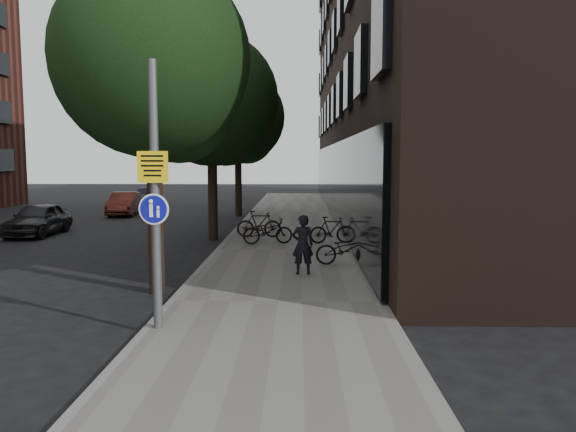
{
  "coord_description": "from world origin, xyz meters",
  "views": [
    {
      "loc": [
        0.68,
        -8.17,
        3.1
      ],
      "look_at": [
        0.47,
        2.51,
        2.0
      ],
      "focal_mm": 35.0,
      "sensor_mm": 36.0,
      "label": 1
    }
  ],
  "objects_px": {
    "pedestrian": "(303,245)",
    "parked_bike_facade_near": "(346,249)",
    "parked_car_near": "(38,219)",
    "signpost": "(155,196)"
  },
  "relations": [
    {
      "from": "pedestrian",
      "to": "parked_bike_facade_near",
      "type": "xyz_separation_m",
      "value": [
        1.23,
        1.31,
        -0.33
      ]
    },
    {
      "from": "parked_bike_facade_near",
      "to": "pedestrian",
      "type": "bearing_deg",
      "value": 136.81
    },
    {
      "from": "parked_bike_facade_near",
      "to": "parked_car_near",
      "type": "relative_size",
      "value": 0.44
    },
    {
      "from": "signpost",
      "to": "parked_car_near",
      "type": "relative_size",
      "value": 1.21
    },
    {
      "from": "signpost",
      "to": "pedestrian",
      "type": "bearing_deg",
      "value": 66.48
    },
    {
      "from": "parked_bike_facade_near",
      "to": "parked_car_near",
      "type": "distance_m",
      "value": 13.67
    },
    {
      "from": "signpost",
      "to": "parked_bike_facade_near",
      "type": "relative_size",
      "value": 2.73
    },
    {
      "from": "signpost",
      "to": "parked_car_near",
      "type": "bearing_deg",
      "value": 127.68
    },
    {
      "from": "parked_car_near",
      "to": "parked_bike_facade_near",
      "type": "bearing_deg",
      "value": -29.69
    },
    {
      "from": "parked_bike_facade_near",
      "to": "parked_car_near",
      "type": "xyz_separation_m",
      "value": [
        -11.89,
        6.76,
        0.09
      ]
    }
  ]
}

